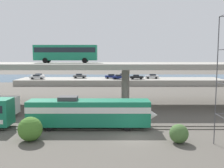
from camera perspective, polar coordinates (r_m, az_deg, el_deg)
name	(u,v)px	position (r m, az deg, el deg)	size (l,w,h in m)	color
ground_plane	(135,138)	(30.76, 5.01, -11.62)	(260.00, 260.00, 0.00)	#565149
rail_strip_near	(133,129)	(33.88, 4.53, -9.80)	(110.00, 0.12, 0.12)	#59544C
rail_strip_far	(132,126)	(35.23, 4.36, -9.16)	(110.00, 0.12, 0.12)	#59544C
train_locomotive	(96,112)	(34.01, -3.58, -6.02)	(16.65, 3.04, 4.18)	#197A56
highway_overpass	(126,66)	(49.25, 3.13, 3.82)	(96.00, 12.72, 7.91)	#9E998E
transit_bus_on_overpass	(67,52)	(51.46, -9.82, 6.85)	(12.00, 2.68, 3.40)	#197A56
pier_parking_lot	(121,81)	(84.62, 1.89, 0.58)	(64.90, 11.77, 1.76)	#9E998E
parked_car_0	(120,77)	(82.53, 1.67, 1.58)	(4.04, 1.94, 1.50)	navy
parked_car_1	(137,77)	(82.74, 5.51, 1.57)	(4.14, 1.92, 1.50)	black
parked_car_2	(153,76)	(85.77, 8.85, 1.69)	(4.27, 1.85, 1.50)	#B7B7BC
parked_car_3	(39,76)	(90.11, -15.62, 1.76)	(4.03, 1.98, 1.50)	silver
parked_car_4	(113,76)	(84.69, 0.13, 1.71)	(4.49, 1.82, 1.50)	navy
parked_car_5	(38,77)	(85.62, -15.79, 1.52)	(4.50, 1.88, 1.50)	#B7B7BC
parked_car_6	(123,76)	(87.00, 2.41, 1.83)	(4.38, 1.90, 1.50)	#B7B7BC
parked_car_7	(80,76)	(86.69, -6.88, 1.77)	(4.20, 1.94, 1.50)	#515459
harbor_water	(119,78)	(107.59, 1.52, 1.37)	(140.00, 36.00, 0.01)	#2D5170
shrub_left	(31,129)	(30.68, -17.21, -9.32)	(2.69, 2.69, 2.69)	#44762A
shrub_right	(180,134)	(29.64, 14.50, -10.42)	(2.06, 2.06, 2.06)	#466C35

